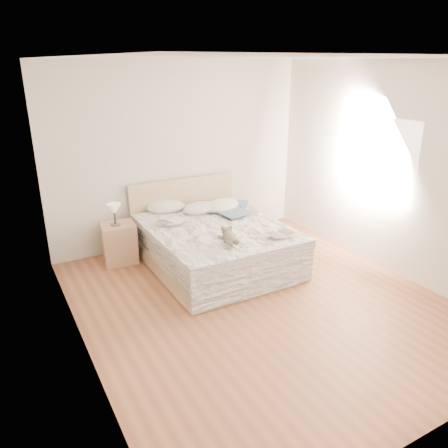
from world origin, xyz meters
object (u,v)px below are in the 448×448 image
Objects in this scene: teddy_bear at (230,242)px; table_lamp at (114,210)px; bed at (213,243)px; childrens_book at (280,234)px; photo_book at (171,222)px; nightstand at (119,243)px.

table_lamp is at bearing 134.25° from teddy_bear.
bed is 1.03m from childrens_book.
teddy_bear is at bearing -88.37° from photo_book.
table_lamp is at bearing 131.11° from photo_book.
table_lamp is (-0.03, -0.02, 0.50)m from nightstand.
nightstand is at bearing 134.44° from childrens_book.
childrens_book is at bearing -43.16° from nightstand.
bed is at bearing 119.66° from childrens_book.
table_lamp is at bearing 135.41° from childrens_book.
table_lamp reaches higher than nightstand.
bed is 6.17× the size of photo_book.
bed is at bearing -42.58° from photo_book.
teddy_bear is (-0.70, 0.06, 0.02)m from childrens_book.
nightstand is 0.50m from table_lamp.
photo_book is (0.65, -0.43, -0.15)m from table_lamp.
bed is at bearing 87.33° from teddy_bear.
nightstand is 1.78m from teddy_bear.
childrens_book is (1.02, -1.08, 0.00)m from photo_book.
photo_book reaches higher than nightstand.
table_lamp reaches higher than teddy_bear.
photo_book is 1.49m from childrens_book.
table_lamp reaches higher than photo_book.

